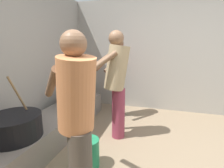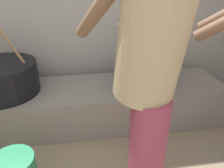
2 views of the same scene
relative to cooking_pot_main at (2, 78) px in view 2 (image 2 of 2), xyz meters
The scene contains 4 objects.
hearth_ledge 0.70m from the cooking_pot_main, ahead, with size 2.77×0.60×0.38m, color slate.
cooking_pot_main is the anchor object (origin of this frame).
cooking_pot_secondary 1.25m from the cooking_pot_main, ahead, with size 0.45×0.45×0.23m.
cook_in_tan_shirt 1.43m from the cooking_pot_main, 43.65° to the right, with size 0.54×0.74×1.63m.
Camera 2 is at (0.57, -0.06, 1.33)m, focal length 35.86 mm.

